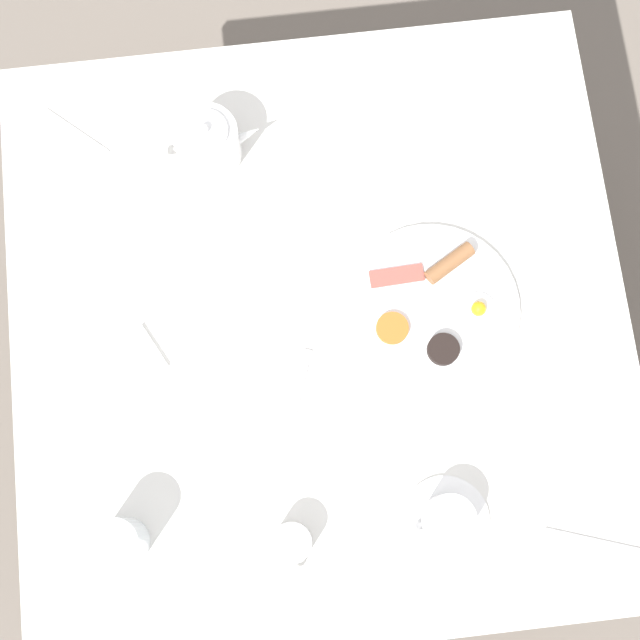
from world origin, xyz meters
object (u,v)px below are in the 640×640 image
object	(u,v)px
breakfast_plate	(432,306)
spoon_for_tea	(76,133)
napkin_folded	(116,370)
knife_by_plate	(439,143)
fork_by_plate	(598,544)
fork_spare	(297,395)
teapot_near	(207,143)
teacup_with_saucer_left	(448,520)
creamer_jug	(292,544)
water_glass_tall	(119,543)

from	to	relation	value
breakfast_plate	spoon_for_tea	xyz separation A→B (m)	(-0.39, -0.60, -0.01)
napkin_folded	knife_by_plate	world-z (taller)	napkin_folded
napkin_folded	fork_by_plate	distance (m)	0.85
fork_by_plate	spoon_for_tea	bearing A→B (deg)	-135.35
napkin_folded	fork_spare	distance (m)	0.31
breakfast_plate	fork_by_plate	bearing A→B (deg)	26.73
teapot_near	teacup_with_saucer_left	distance (m)	0.76
napkin_folded	fork_spare	size ratio (longest dim) A/B	1.14
breakfast_plate	spoon_for_tea	world-z (taller)	breakfast_plate
breakfast_plate	teapot_near	size ratio (longest dim) A/B	1.54
knife_by_plate	fork_by_plate	bearing A→B (deg)	12.32
creamer_jug	spoon_for_tea	size ratio (longest dim) A/B	0.74
fork_spare	knife_by_plate	bearing A→B (deg)	144.34
knife_by_plate	breakfast_plate	bearing A→B (deg)	-10.59
teapot_near	fork_by_plate	xyz separation A→B (m)	(0.75, 0.57, -0.05)
teapot_near	spoon_for_tea	world-z (taller)	teapot_near
teapot_near	napkin_folded	xyz separation A→B (m)	(0.38, -0.19, -0.04)
fork_by_plate	fork_spare	size ratio (longest dim) A/B	1.09
teapot_near	water_glass_tall	distance (m)	0.69
spoon_for_tea	fork_by_plate	bearing A→B (deg)	44.65
teacup_with_saucer_left	water_glass_tall	distance (m)	0.53
breakfast_plate	fork_spare	world-z (taller)	breakfast_plate
spoon_for_tea	teapot_near	bearing A→B (deg)	74.11
napkin_folded	spoon_for_tea	size ratio (longest dim) A/B	1.51
teacup_with_saucer_left	water_glass_tall	bearing A→B (deg)	-92.69
spoon_for_tea	water_glass_tall	bearing A→B (deg)	3.24
creamer_jug	spoon_for_tea	distance (m)	0.82
creamer_jug	knife_by_plate	bearing A→B (deg)	153.05
creamer_jug	napkin_folded	distance (m)	0.42
teapot_near	knife_by_plate	bearing A→B (deg)	-7.83
breakfast_plate	teacup_with_saucer_left	xyz separation A→B (m)	(0.36, -0.03, 0.02)
teacup_with_saucer_left	napkin_folded	bearing A→B (deg)	-120.77
napkin_folded	fork_spare	world-z (taller)	napkin_folded
fork_by_plate	knife_by_plate	distance (m)	0.74
teapot_near	knife_by_plate	xyz separation A→B (m)	(0.03, 0.41, -0.05)
creamer_jug	napkin_folded	size ratio (longest dim) A/B	0.49
creamer_jug	teapot_near	bearing A→B (deg)	-173.88
breakfast_plate	knife_by_plate	distance (m)	0.30
fork_by_plate	teacup_with_saucer_left	bearing A→B (deg)	-105.15
napkin_folded	spoon_for_tea	distance (m)	0.45
breakfast_plate	water_glass_tall	world-z (taller)	water_glass_tall
spoon_for_tea	fork_spare	distance (m)	0.63
fork_spare	water_glass_tall	bearing A→B (deg)	-55.62
water_glass_tall	fork_spare	world-z (taller)	water_glass_tall
teacup_with_saucer_left	creamer_jug	xyz separation A→B (m)	(0.01, -0.25, -0.00)
fork_spare	creamer_jug	bearing A→B (deg)	-7.98
teacup_with_saucer_left	water_glass_tall	size ratio (longest dim) A/B	1.44
napkin_folded	fork_spare	xyz separation A→B (m)	(0.08, 0.30, -0.00)
teapot_near	creamer_jug	world-z (taller)	teapot_near
teacup_with_saucer_left	knife_by_plate	bearing A→B (deg)	172.66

